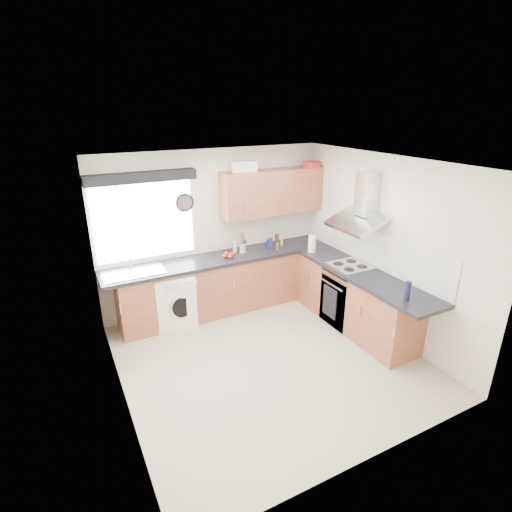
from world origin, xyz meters
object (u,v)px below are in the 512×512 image
oven (347,296)px  extractor_hood (361,207)px  upper_cabinets (273,192)px  washing_machine (177,300)px

oven → extractor_hood: extractor_hood is taller
extractor_hood → upper_cabinets: (-0.65, 1.33, 0.03)m
oven → extractor_hood: 1.35m
oven → washing_machine: 2.53m
oven → extractor_hood: size_ratio=1.09×
upper_cabinets → washing_machine: size_ratio=2.08×
extractor_hood → washing_machine: bearing=155.2°
oven → washing_machine: size_ratio=1.04×
oven → upper_cabinets: upper_cabinets is taller
oven → upper_cabinets: bearing=112.5°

